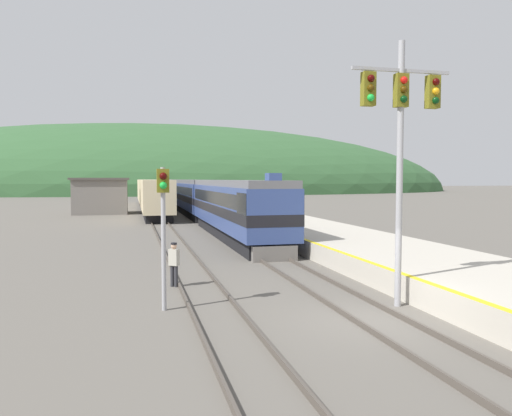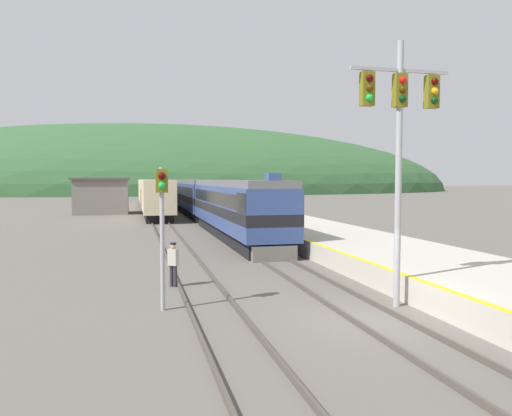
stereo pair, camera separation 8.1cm
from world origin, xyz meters
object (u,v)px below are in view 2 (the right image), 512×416
(carriage_fourth, at_px, (168,189))
(track_worker, at_px, (173,262))
(carriage_third, at_px, (178,191))
(signal_post_siding, at_px, (162,209))
(signal_mast_main, at_px, (400,125))
(siding_train, at_px, (152,194))
(express_train_lead_car, at_px, (235,207))
(carriage_second, at_px, (195,196))

(carriage_fourth, distance_m, track_worker, 81.92)
(carriage_third, height_order, signal_post_siding, signal_post_siding)
(signal_mast_main, distance_m, track_worker, 9.33)
(siding_train, bearing_deg, signal_mast_main, -83.76)
(express_train_lead_car, xyz_separation_m, signal_post_siding, (-5.78, -17.66, 0.95))
(express_train_lead_car, distance_m, carriage_second, 22.18)
(express_train_lead_car, bearing_deg, carriage_third, 90.00)
(signal_post_siding, bearing_deg, siding_train, 88.37)
(carriage_third, height_order, track_worker, carriage_third)
(carriage_second, xyz_separation_m, signal_post_siding, (-5.78, -39.84, 0.96))
(siding_train, height_order, track_worker, siding_train)
(carriage_second, bearing_deg, signal_mast_main, -88.06)
(carriage_fourth, relative_size, signal_post_siding, 4.99)
(carriage_fourth, bearing_deg, carriage_third, -90.00)
(carriage_second, xyz_separation_m, carriage_third, (0.00, 22.61, 0.00))
(carriage_third, relative_size, siding_train, 0.50)
(signal_mast_main, height_order, signal_post_siding, signal_mast_main)
(express_train_lead_car, height_order, signal_mast_main, signal_mast_main)
(express_train_lead_car, xyz_separation_m, signal_mast_main, (1.39, -18.92, 3.52))
(express_train_lead_car, distance_m, carriage_fourth, 67.40)
(signal_mast_main, bearing_deg, track_worker, 145.26)
(carriage_fourth, distance_m, siding_train, 34.29)
(express_train_lead_car, relative_size, signal_post_siding, 4.69)
(carriage_fourth, bearing_deg, signal_post_siding, -93.89)
(express_train_lead_car, bearing_deg, siding_train, 97.38)
(carriage_second, distance_m, carriage_third, 22.61)
(express_train_lead_car, height_order, carriage_fourth, express_train_lead_car)
(carriage_second, relative_size, signal_mast_main, 2.64)
(signal_post_siding, bearing_deg, express_train_lead_car, 71.88)
(siding_train, xyz_separation_m, signal_mast_main, (5.72, -52.30, 3.65))
(track_worker, bearing_deg, signal_post_siding, -99.74)
(carriage_third, height_order, carriage_fourth, same)
(signal_mast_main, bearing_deg, carriage_fourth, 90.92)
(carriage_third, height_order, signal_mast_main, signal_mast_main)
(express_train_lead_car, bearing_deg, carriage_fourth, 90.00)
(carriage_second, height_order, carriage_fourth, same)
(carriage_third, relative_size, signal_mast_main, 2.64)
(carriage_third, relative_size, carriage_fourth, 1.00)
(carriage_third, relative_size, signal_post_siding, 4.99)
(carriage_fourth, relative_size, signal_mast_main, 2.64)
(track_worker, bearing_deg, carriage_second, 81.89)
(carriage_third, xyz_separation_m, track_worker, (-5.21, -59.13, -1.21))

